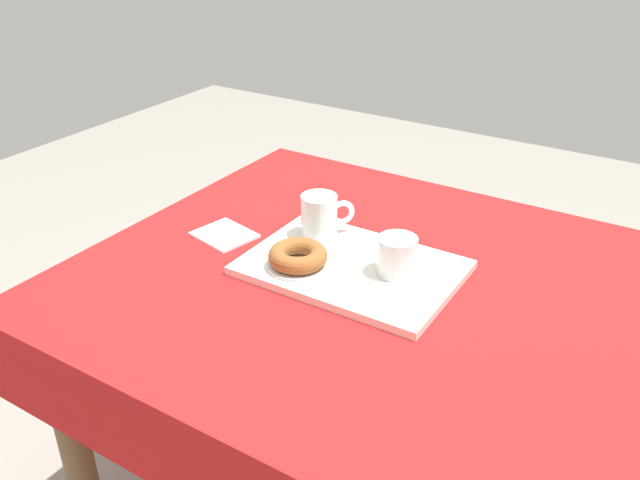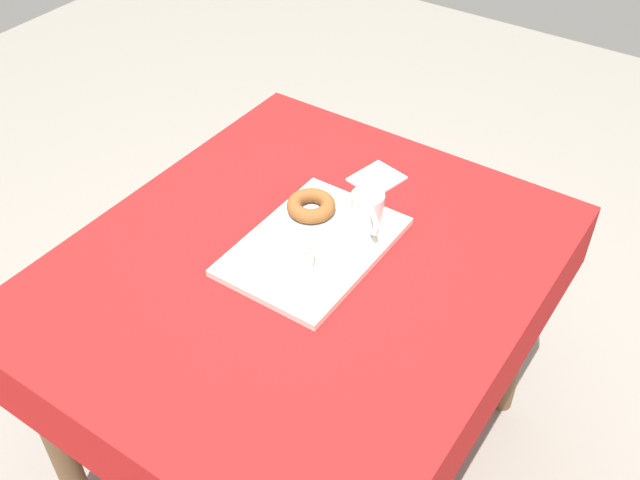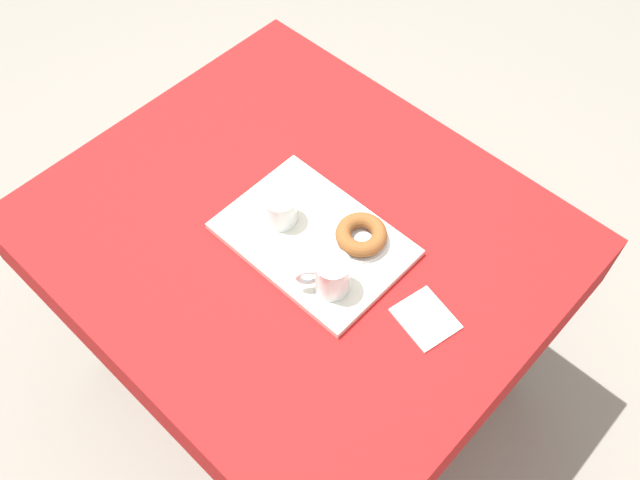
{
  "view_description": "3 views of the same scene",
  "coord_description": "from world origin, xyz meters",
  "px_view_note": "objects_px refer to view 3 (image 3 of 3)",
  "views": [
    {
      "loc": [
        -0.5,
        1.0,
        1.43
      ],
      "look_at": [
        0.11,
        0.02,
        0.81
      ],
      "focal_mm": 37.67,
      "sensor_mm": 36.0,
      "label": 1
    },
    {
      "loc": [
        -0.96,
        -0.71,
        1.86
      ],
      "look_at": [
        0.07,
        -0.01,
        0.77
      ],
      "focal_mm": 41.13,
      "sensor_mm": 36.0,
      "label": 2
    },
    {
      "loc": [
        0.68,
        -0.64,
        2.05
      ],
      "look_at": [
        0.07,
        -0.0,
        0.78
      ],
      "focal_mm": 39.13,
      "sensor_mm": 36.0,
      "label": 3
    }
  ],
  "objects_px": {
    "water_glass_near": "(280,210)",
    "dining_table": "(298,252)",
    "tea_mug_left": "(331,276)",
    "sugar_donut_left": "(361,234)",
    "serving_tray": "(314,239)",
    "paper_napkin": "(426,319)",
    "donut_plate_left": "(361,240)"
  },
  "relations": [
    {
      "from": "serving_tray",
      "to": "water_glass_near",
      "type": "xyz_separation_m",
      "value": [
        -0.09,
        -0.01,
        0.04
      ]
    },
    {
      "from": "dining_table",
      "to": "donut_plate_left",
      "type": "xyz_separation_m",
      "value": [
        0.14,
        0.07,
        0.12
      ]
    },
    {
      "from": "dining_table",
      "to": "donut_plate_left",
      "type": "bearing_deg",
      "value": 25.56
    },
    {
      "from": "tea_mug_left",
      "to": "water_glass_near",
      "type": "distance_m",
      "value": 0.21
    },
    {
      "from": "paper_napkin",
      "to": "donut_plate_left",
      "type": "bearing_deg",
      "value": 168.03
    },
    {
      "from": "sugar_donut_left",
      "to": "dining_table",
      "type": "bearing_deg",
      "value": -154.44
    },
    {
      "from": "donut_plate_left",
      "to": "dining_table",
      "type": "bearing_deg",
      "value": -154.44
    },
    {
      "from": "tea_mug_left",
      "to": "sugar_donut_left",
      "type": "distance_m",
      "value": 0.14
    },
    {
      "from": "tea_mug_left",
      "to": "donut_plate_left",
      "type": "distance_m",
      "value": 0.14
    },
    {
      "from": "tea_mug_left",
      "to": "water_glass_near",
      "type": "xyz_separation_m",
      "value": [
        -0.21,
        0.05,
        -0.01
      ]
    },
    {
      "from": "serving_tray",
      "to": "sugar_donut_left",
      "type": "relative_size",
      "value": 3.54
    },
    {
      "from": "water_glass_near",
      "to": "dining_table",
      "type": "bearing_deg",
      "value": 21.28
    },
    {
      "from": "serving_tray",
      "to": "water_glass_near",
      "type": "bearing_deg",
      "value": -170.63
    },
    {
      "from": "tea_mug_left",
      "to": "sugar_donut_left",
      "type": "xyz_separation_m",
      "value": [
        -0.03,
        0.13,
        -0.02
      ]
    },
    {
      "from": "sugar_donut_left",
      "to": "serving_tray",
      "type": "bearing_deg",
      "value": -142.33
    },
    {
      "from": "serving_tray",
      "to": "donut_plate_left",
      "type": "xyz_separation_m",
      "value": [
        0.08,
        0.06,
        0.01
      ]
    },
    {
      "from": "tea_mug_left",
      "to": "donut_plate_left",
      "type": "bearing_deg",
      "value": 103.93
    },
    {
      "from": "water_glass_near",
      "to": "serving_tray",
      "type": "bearing_deg",
      "value": 9.37
    },
    {
      "from": "serving_tray",
      "to": "water_glass_near",
      "type": "height_order",
      "value": "water_glass_near"
    },
    {
      "from": "tea_mug_left",
      "to": "sugar_donut_left",
      "type": "relative_size",
      "value": 0.86
    },
    {
      "from": "dining_table",
      "to": "serving_tray",
      "type": "relative_size",
      "value": 2.78
    },
    {
      "from": "sugar_donut_left",
      "to": "paper_napkin",
      "type": "distance_m",
      "value": 0.23
    },
    {
      "from": "dining_table",
      "to": "sugar_donut_left",
      "type": "distance_m",
      "value": 0.21
    },
    {
      "from": "tea_mug_left",
      "to": "donut_plate_left",
      "type": "height_order",
      "value": "tea_mug_left"
    },
    {
      "from": "donut_plate_left",
      "to": "sugar_donut_left",
      "type": "bearing_deg",
      "value": 0.0
    },
    {
      "from": "donut_plate_left",
      "to": "tea_mug_left",
      "type": "bearing_deg",
      "value": -76.07
    },
    {
      "from": "tea_mug_left",
      "to": "sugar_donut_left",
      "type": "height_order",
      "value": "tea_mug_left"
    },
    {
      "from": "serving_tray",
      "to": "paper_napkin",
      "type": "distance_m",
      "value": 0.31
    },
    {
      "from": "serving_tray",
      "to": "paper_napkin",
      "type": "relative_size",
      "value": 3.38
    },
    {
      "from": "paper_napkin",
      "to": "water_glass_near",
      "type": "bearing_deg",
      "value": -175.41
    },
    {
      "from": "tea_mug_left",
      "to": "sugar_donut_left",
      "type": "bearing_deg",
      "value": 103.93
    },
    {
      "from": "dining_table",
      "to": "water_glass_near",
      "type": "xyz_separation_m",
      "value": [
        -0.04,
        -0.01,
        0.15
      ]
    }
  ]
}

